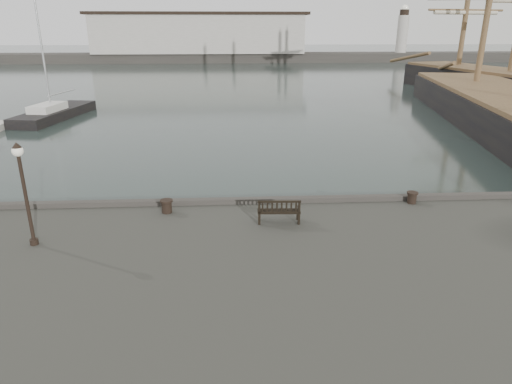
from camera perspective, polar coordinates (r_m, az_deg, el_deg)
ground at (r=17.27m, az=1.96°, el=-5.96°), size 400.00×400.00×0.00m
breakwater at (r=107.56m, az=-5.19°, el=18.14°), size 140.00×9.50×12.20m
bench at (r=14.76m, az=2.87°, el=-2.91°), size 1.39×0.53×0.79m
bollard_left at (r=15.82m, az=-11.11°, el=-1.76°), size 0.55×0.55×0.46m
bollard_right at (r=17.30m, az=18.92°, el=-0.67°), size 0.52×0.52×0.42m
lamp_post at (r=14.20m, az=-27.12°, el=1.26°), size 0.31×0.31×3.06m
yacht_d at (r=44.09m, az=-23.78°, el=8.74°), size 4.46×10.44×12.64m
tall_ship_far at (r=59.39m, az=28.86°, el=11.09°), size 12.80×31.70×26.57m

